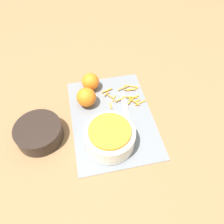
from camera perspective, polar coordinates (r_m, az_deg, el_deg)
ground_plane at (r=0.91m, az=0.00°, el=-1.39°), size 4.00×4.00×0.00m
cutting_board at (r=0.91m, az=0.00°, el=-1.28°), size 0.47×0.33×0.01m
bowl_speckled at (r=0.80m, az=-0.60°, el=-6.44°), size 0.19×0.19×0.09m
bowl_dark at (r=0.88m, az=-18.51°, el=-5.12°), size 0.18×0.18×0.07m
knife at (r=0.88m, az=4.31°, el=-3.20°), size 0.27×0.05×0.02m
orange_left at (r=0.99m, az=-5.66°, el=7.88°), size 0.08×0.08×0.08m
orange_right at (r=0.93m, az=-6.74°, el=3.85°), size 0.08×0.08×0.08m
peel_pile at (r=0.98m, az=3.74°, el=4.36°), size 0.14×0.18×0.01m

